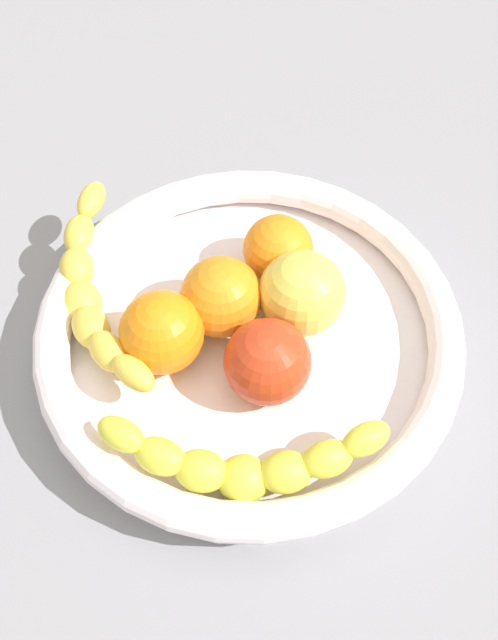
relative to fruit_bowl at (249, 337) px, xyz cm
name	(u,v)px	position (x,y,z in cm)	size (l,w,h in cm)	color
kitchen_counter	(249,363)	(0.00, 0.00, -4.22)	(120.00, 120.00, 3.00)	gray
fruit_bowl	(249,337)	(0.00, 0.00, 0.00)	(35.14, 35.14, 5.29)	white
banana_draped_left	(244,463)	(7.74, -9.32, 2.29)	(17.09, 15.07, 4.90)	yellow
banana_draped_right	(90,294)	(-11.78, -6.54, 2.18)	(19.59, 12.99, 4.69)	yellow
orange_front	(162,332)	(-4.20, -5.61, 2.98)	(6.77, 6.77, 6.77)	orange
orange_mid_left	(221,297)	(-3.03, -0.07, 2.98)	(6.76, 6.76, 6.76)	orange
orange_mid_right	(278,249)	(-2.94, 7.08, 2.62)	(6.05, 6.05, 6.05)	orange
apple_yellow	(302,293)	(1.73, 4.52, 3.18)	(7.16, 7.16, 7.16)	#E8D34F
tomato_red	(267,362)	(3.80, -2.16, 3.01)	(6.83, 6.83, 6.83)	red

